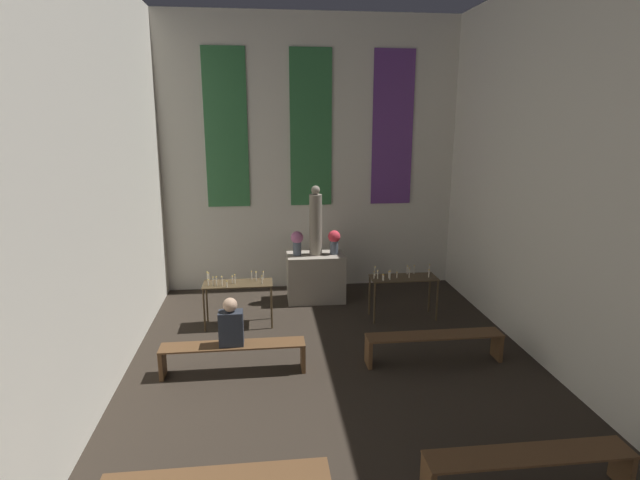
# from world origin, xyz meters

# --- Properties ---
(wall_back) EXTENTS (6.67, 0.16, 5.92)m
(wall_back) POSITION_xyz_m (0.00, 11.61, 2.99)
(wall_back) COLOR silver
(wall_back) RESTS_ON ground_plane
(wall_left) EXTENTS (0.12, 11.79, 5.92)m
(wall_left) POSITION_xyz_m (-3.28, 5.77, 2.96)
(wall_left) COLOR silver
(wall_left) RESTS_ON ground_plane
(altar) EXTENTS (1.19, 0.72, 1.00)m
(altar) POSITION_xyz_m (0.00, 10.59, 0.50)
(altar) COLOR gray
(altar) RESTS_ON ground_plane
(statue) EXTENTS (0.26, 0.26, 1.45)m
(statue) POSITION_xyz_m (0.00, 10.59, 1.68)
(statue) COLOR gray
(statue) RESTS_ON altar
(flower_vase_left) EXTENTS (0.26, 0.26, 0.51)m
(flower_vase_left) POSITION_xyz_m (-0.39, 10.59, 1.30)
(flower_vase_left) COLOR #4C5666
(flower_vase_left) RESTS_ON altar
(flower_vase_right) EXTENTS (0.26, 0.26, 0.51)m
(flower_vase_right) POSITION_xyz_m (0.39, 10.59, 1.30)
(flower_vase_right) COLOR #4C5666
(flower_vase_right) RESTS_ON altar
(candle_rack_left) EXTENTS (1.27, 0.51, 1.00)m
(candle_rack_left) POSITION_xyz_m (-1.57, 9.42, 0.72)
(candle_rack_left) COLOR #473823
(candle_rack_left) RESTS_ON ground_plane
(candle_rack_right) EXTENTS (1.27, 0.51, 1.02)m
(candle_rack_right) POSITION_xyz_m (1.56, 9.42, 0.72)
(candle_rack_right) COLOR #473823
(candle_rack_right) RESTS_ON ground_plane
(pew_second_right) EXTENTS (2.16, 0.36, 0.47)m
(pew_second_right) POSITION_xyz_m (1.56, 4.72, 0.34)
(pew_second_right) COLOR brown
(pew_second_right) RESTS_ON ground_plane
(pew_back_left) EXTENTS (2.16, 0.36, 0.47)m
(pew_back_left) POSITION_xyz_m (-1.56, 7.60, 0.34)
(pew_back_left) COLOR brown
(pew_back_left) RESTS_ON ground_plane
(pew_back_right) EXTENTS (2.16, 0.36, 0.47)m
(pew_back_right) POSITION_xyz_m (1.56, 7.60, 0.34)
(pew_back_right) COLOR brown
(pew_back_right) RESTS_ON ground_plane
(person_seated) EXTENTS (0.36, 0.24, 0.74)m
(person_seated) POSITION_xyz_m (-1.58, 7.60, 0.79)
(person_seated) COLOR #282D38
(person_seated) RESTS_ON pew_back_left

